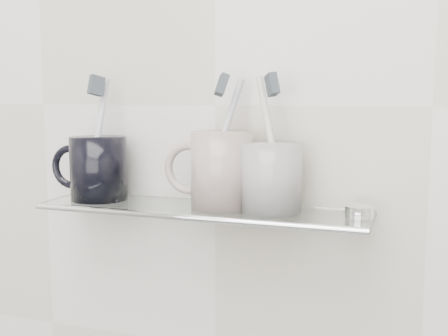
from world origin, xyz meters
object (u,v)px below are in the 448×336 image
at_px(mug_center, 222,170).
at_px(mug_right, 271,177).
at_px(shelf_glass, 201,210).
at_px(mug_left, 99,168).

distance_m(mug_center, mug_right, 0.07).
xyz_separation_m(shelf_glass, mug_center, (0.03, 0.00, 0.06)).
relative_size(shelf_glass, mug_left, 4.97).
relative_size(mug_center, mug_right, 1.14).
distance_m(mug_left, mug_right, 0.28).
distance_m(mug_left, mug_center, 0.21).
bearing_deg(mug_left, mug_center, -6.26).
distance_m(shelf_glass, mug_right, 0.12).
xyz_separation_m(mug_center, mug_right, (0.07, 0.00, -0.01)).
bearing_deg(mug_left, shelf_glass, -7.88).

